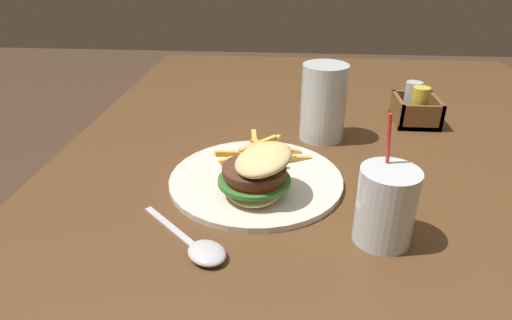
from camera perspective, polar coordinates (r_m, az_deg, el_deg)
The scene contains 6 objects.
dining_table at distance 0.85m, azimuth 12.98°, elevation -8.72°, with size 1.66×1.15×0.73m.
meal_plate_near at distance 0.70m, azimuth 0.13°, elevation -2.01°, with size 0.31×0.29×0.10m.
beer_glass at distance 0.88m, azimuth 8.96°, elevation 7.36°, with size 0.09×0.09×0.15m.
juice_glass at distance 0.60m, azimuth 17.15°, elevation -6.21°, with size 0.08×0.08×0.18m.
spoon at distance 0.57m, azimuth -7.02°, elevation -11.88°, with size 0.14×0.15×0.02m.
condiment_caddy at distance 1.02m, azimuth 20.47°, elevation 6.43°, with size 0.11×0.09×0.09m.
Camera 1 is at (0.68, -0.13, 1.10)m, focal length 30.00 mm.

